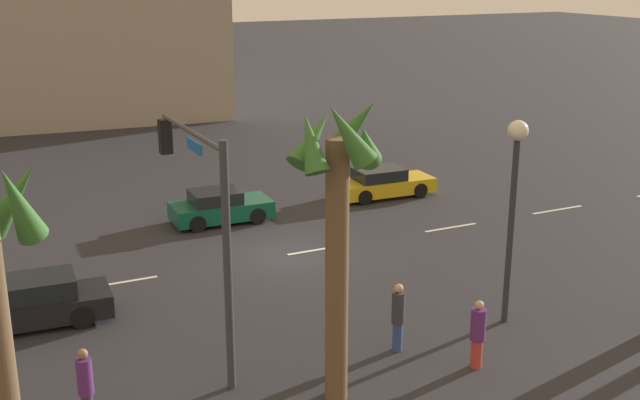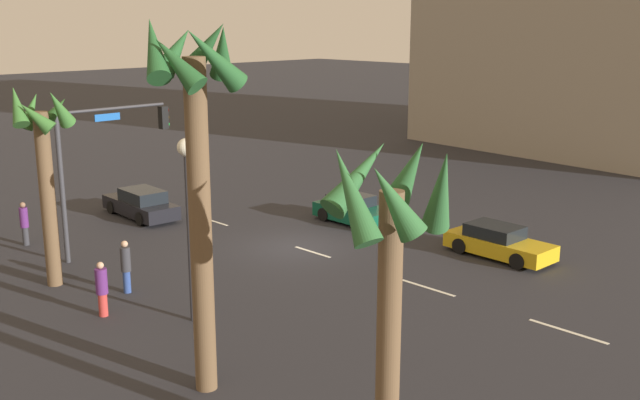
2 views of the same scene
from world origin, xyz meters
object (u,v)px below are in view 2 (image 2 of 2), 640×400
car_2 (354,210)px  car_0 (141,204)px  traffic_signal (100,153)px  building_1 (602,0)px  pedestrian_0 (126,265)px  palm_tree_2 (44,151)px  streetlamp (188,194)px  pedestrian_2 (102,288)px  pedestrian_1 (24,222)px  palm_tree_3 (389,244)px  palm_tree_0 (196,141)px  car_1 (498,242)px

car_2 → car_0: bearing=39.6°
traffic_signal → building_1: bearing=-92.1°
car_0 → car_2: (-7.91, -6.55, -0.03)m
pedestrian_0 → palm_tree_2: palm_tree_2 is taller
streetlamp → pedestrian_2: 4.35m
car_2 → palm_tree_2: (1.84, 13.83, 4.26)m
palm_tree_2 → building_1: size_ratio=0.33×
pedestrian_0 → pedestrian_1: size_ratio=1.01×
palm_tree_3 → car_0: bearing=-19.3°
traffic_signal → streetlamp: (-8.30, 1.61, -0.03)m
car_2 → building_1: (2.43, -29.20, 10.05)m
pedestrian_0 → palm_tree_3: 14.07m
traffic_signal → building_1: building_1 is taller
car_0 → palm_tree_3: bearing=160.7°
pedestrian_0 → palm_tree_2: size_ratio=0.26×
car_0 → palm_tree_0: 19.03m
pedestrian_0 → pedestrian_1: bearing=0.8°
traffic_signal → palm_tree_3: bearing=168.5°
car_2 → palm_tree_2: palm_tree_2 is taller
pedestrian_1 → palm_tree_3: (-21.34, 1.74, 4.09)m
traffic_signal → car_2: bearing=-110.3°
building_1 → car_0: bearing=86.3°
palm_tree_0 → palm_tree_2: size_ratio=1.31×
car_0 → traffic_signal: 6.68m
car_0 → pedestrian_2: size_ratio=2.62×
car_0 → streetlamp: (-12.28, 5.66, 3.48)m
car_1 → palm_tree_3: (-6.43, 14.56, 4.48)m
car_0 → streetlamp: bearing=155.3°
pedestrian_0 → palm_tree_0: bearing=163.7°
car_0 → pedestrian_0: (-8.60, 5.85, 0.36)m
pedestrian_0 → palm_tree_3: bearing=172.1°
pedestrian_2 → palm_tree_3: 12.70m
pedestrian_2 → pedestrian_1: bearing=-9.4°
traffic_signal → palm_tree_0: size_ratio=0.64×
streetlamp → car_2: bearing=-70.3°
car_2 → traffic_signal: traffic_signal is taller
pedestrian_1 → pedestrian_0: bearing=-179.2°
traffic_signal → pedestrian_2: size_ratio=3.35×
pedestrian_0 → pedestrian_2: bearing=128.9°
car_1 → pedestrian_1: pedestrian_1 is taller
car_1 → pedestrian_0: pedestrian_0 is taller
car_1 → building_1: bearing=-70.8°
traffic_signal → palm_tree_2: (-2.09, 3.23, 0.71)m
palm_tree_2 → building_1: (0.60, -43.03, 5.79)m
pedestrian_0 → pedestrian_1: 8.00m
car_0 → pedestrian_1: 6.00m
car_0 → palm_tree_2: bearing=129.8°
pedestrian_0 → palm_tree_3: (-13.34, 1.85, 4.08)m
palm_tree_2 → building_1: bearing=-89.2°
traffic_signal → palm_tree_3: size_ratio=0.86×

